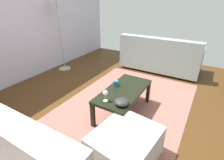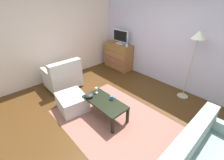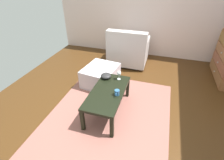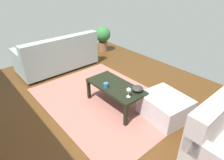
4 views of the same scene
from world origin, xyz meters
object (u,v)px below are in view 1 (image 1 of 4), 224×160
object	(u,v)px
wine_glass	(105,93)
mug	(116,83)
coffee_table	(124,93)
standing_lamp	(56,4)
ottoman	(125,146)
bowl_decorative	(122,102)
couch_large	(160,57)

from	to	relation	value
wine_glass	mug	bearing A→B (deg)	11.58
coffee_table	standing_lamp	distance (m)	2.52
coffee_table	ottoman	bearing A→B (deg)	-151.36
ottoman	standing_lamp	world-z (taller)	standing_lamp
standing_lamp	coffee_table	bearing A→B (deg)	-112.32
wine_glass	mug	distance (m)	0.45
coffee_table	bowl_decorative	size ratio (longest dim) A/B	5.58
wine_glass	standing_lamp	world-z (taller)	standing_lamp
mug	standing_lamp	size ratio (longest dim) A/B	0.07
coffee_table	standing_lamp	xyz separation A→B (m)	(0.85, 2.08, 1.14)
bowl_decorative	ottoman	bearing A→B (deg)	-146.56
standing_lamp	couch_large	bearing A→B (deg)	-60.75
ottoman	mug	bearing A→B (deg)	35.71
ottoman	standing_lamp	xyz separation A→B (m)	(1.59, 2.48, 1.31)
couch_large	ottoman	xyz separation A→B (m)	(-2.73, -0.44, -0.14)
wine_glass	ottoman	distance (m)	0.69
couch_large	mug	bearing A→B (deg)	176.31
bowl_decorative	ottoman	distance (m)	0.53
coffee_table	couch_large	distance (m)	1.99
couch_large	coffee_table	bearing A→B (deg)	-178.90
coffee_table	standing_lamp	size ratio (longest dim) A/B	0.59
couch_large	ottoman	world-z (taller)	couch_large
couch_large	bowl_decorative	bearing A→B (deg)	-175.40
bowl_decorative	standing_lamp	world-z (taller)	standing_lamp
coffee_table	mug	world-z (taller)	mug
standing_lamp	bowl_decorative	bearing A→B (deg)	-118.49
wine_glass	bowl_decorative	world-z (taller)	wine_glass
coffee_table	couch_large	bearing A→B (deg)	1.10
standing_lamp	ottoman	bearing A→B (deg)	-122.69
mug	bowl_decorative	bearing A→B (deg)	-142.26
couch_large	ottoman	bearing A→B (deg)	-170.81
mug	couch_large	world-z (taller)	couch_large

